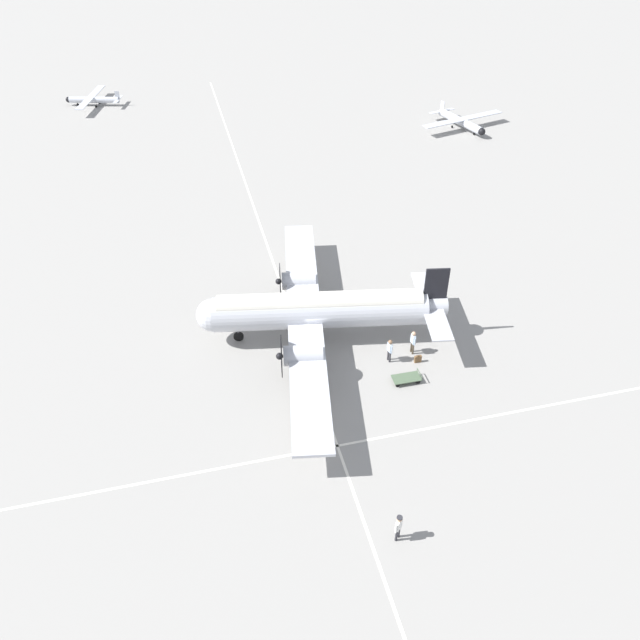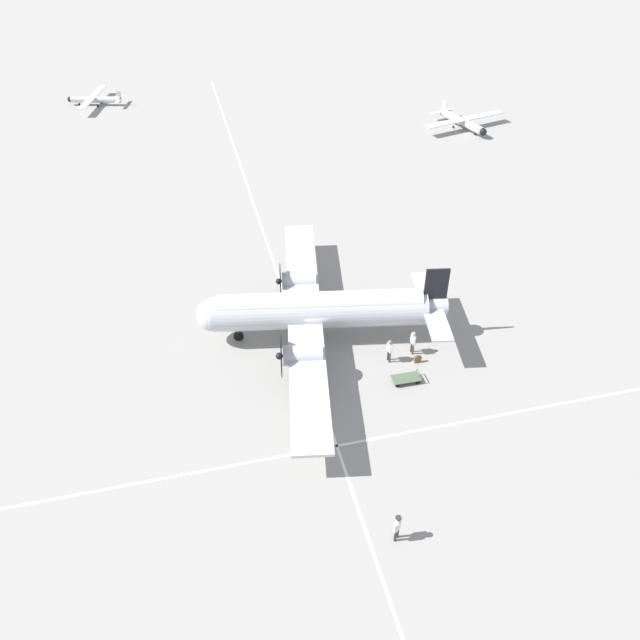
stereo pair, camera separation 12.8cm
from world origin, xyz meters
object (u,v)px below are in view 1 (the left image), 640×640
suitcase_near_door (418,359)px  light_aircraft_distant (462,121)px  baggage_cart (407,378)px  crew_foreground (399,525)px  passenger_boarding (413,340)px  airliner_main (314,310)px  light_aircraft_taxiing (92,99)px  ramp_agent (390,348)px

suitcase_near_door → light_aircraft_distant: bearing=-117.8°
suitcase_near_door → baggage_cart: 2.10m
crew_foreground → passenger_boarding: bearing=25.9°
airliner_main → crew_foreground: (-0.29, 16.32, -1.28)m
airliner_main → suitcase_near_door: airliner_main is taller
airliner_main → crew_foreground: airliner_main is taller
airliner_main → baggage_cart: 7.68m
crew_foreground → passenger_boarding: 14.35m
suitcase_near_door → passenger_boarding: bearing=-87.2°
crew_foreground → light_aircraft_taxiing: size_ratio=0.18×
suitcase_near_door → light_aircraft_taxiing: (22.91, -57.75, 0.54)m
light_aircraft_taxiing → suitcase_near_door: bearing=126.6°
airliner_main → ramp_agent: bearing=150.2°
ramp_agent → light_aircraft_taxiing: bearing=10.5°
airliner_main → light_aircraft_taxiing: bearing=-62.1°
airliner_main → ramp_agent: airliner_main is taller
light_aircraft_distant → light_aircraft_taxiing: light_aircraft_distant is taller
light_aircraft_taxiing → airliner_main: bearing=122.4°
passenger_boarding → light_aircraft_taxiing: light_aircraft_taxiing is taller
airliner_main → baggage_cart: size_ratio=13.45×
ramp_agent → crew_foreground: bearing=153.1°
airliner_main → passenger_boarding: size_ratio=13.64×
airliner_main → light_aircraft_distant: airliner_main is taller
airliner_main → suitcase_near_door: 7.62m
light_aircraft_taxiing → light_aircraft_distant: bearing=171.1°
crew_foreground → suitcase_near_door: 13.50m
light_aircraft_distant → airliner_main: bearing=-52.2°
crew_foreground → passenger_boarding: size_ratio=0.98×
ramp_agent → baggage_cart: ramp_agent is taller
crew_foreground → light_aircraft_taxiing: light_aircraft_taxiing is taller
passenger_boarding → ramp_agent: bearing=97.1°
airliner_main → passenger_boarding: (-5.99, 3.16, -1.29)m
airliner_main → light_aircraft_taxiing: airliner_main is taller
ramp_agent → suitcase_near_door: size_ratio=3.16×
crew_foreground → suitcase_near_door: (-5.75, -12.19, -0.85)m
suitcase_near_door → baggage_cart: size_ratio=0.30×
ramp_agent → light_aircraft_taxiing: size_ratio=0.18×
baggage_cart → passenger_boarding: bearing=-116.6°
baggage_cart → light_aircraft_distant: bearing=-117.7°
crew_foreground → baggage_cart: bearing=26.9°
ramp_agent → light_aircraft_distant: (-22.17, -38.05, -0.21)m
crew_foreground → baggage_cart: (-4.38, -10.60, -0.84)m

